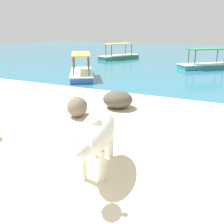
% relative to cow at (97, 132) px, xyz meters
% --- Properties ---
extents(sand_beach, '(18.00, 14.00, 0.04)m').
position_rel_cow_xyz_m(sand_beach, '(-0.87, -1.11, -0.78)').
color(sand_beach, beige).
rests_on(sand_beach, ground).
extents(water_surface, '(60.00, 36.00, 0.03)m').
position_rel_cow_xyz_m(water_surface, '(-0.87, 20.89, -0.80)').
color(water_surface, teal).
rests_on(water_surface, ground).
extents(cow, '(1.04, 2.06, 1.15)m').
position_rel_cow_xyz_m(cow, '(0.00, 0.00, 0.00)').
color(cow, silver).
rests_on(cow, sand_beach).
extents(shore_rock_large, '(0.95, 1.05, 0.59)m').
position_rel_cow_xyz_m(shore_rock_large, '(-2.08, 2.51, -0.46)').
color(shore_rock_large, '#756651').
rests_on(shore_rock_large, sand_beach).
extents(shore_rock_medium, '(1.43, 1.41, 0.57)m').
position_rel_cow_xyz_m(shore_rock_medium, '(-1.35, 3.84, -0.47)').
color(shore_rock_medium, brown).
rests_on(shore_rock_medium, sand_beach).
extents(boat_teal, '(3.52, 3.29, 1.29)m').
position_rel_cow_xyz_m(boat_teal, '(0.13, 14.37, -0.51)').
color(boat_teal, teal).
rests_on(boat_teal, water_surface).
extents(boat_green, '(2.67, 3.80, 1.29)m').
position_rel_cow_xyz_m(boat_green, '(-7.23, 16.79, -0.51)').
color(boat_green, '#338E66').
rests_on(boat_green, water_surface).
extents(boat_blue, '(2.94, 3.72, 1.29)m').
position_rel_cow_xyz_m(boat_blue, '(-5.47, 8.11, -0.51)').
color(boat_blue, '#3866B7').
rests_on(boat_blue, water_surface).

